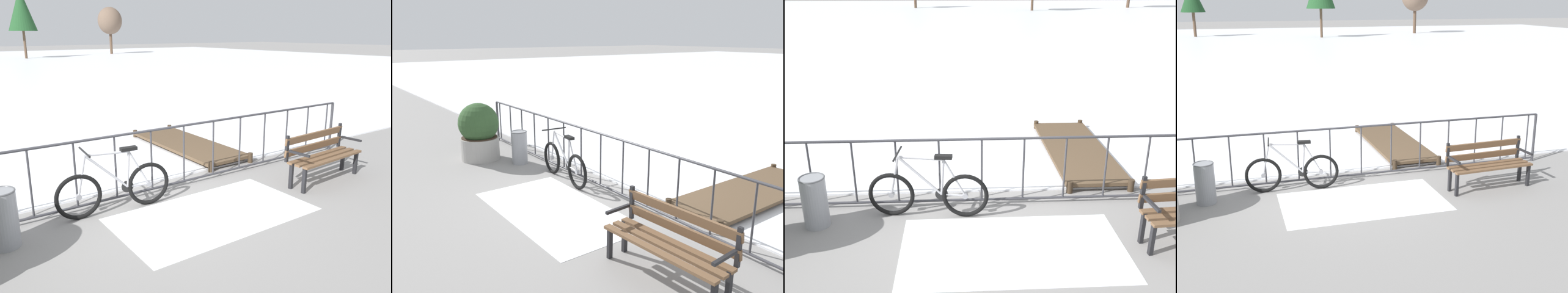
# 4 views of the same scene
# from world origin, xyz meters

# --- Properties ---
(ground_plane) EXTENTS (160.00, 160.00, 0.00)m
(ground_plane) POSITION_xyz_m (0.00, 0.00, 0.00)
(ground_plane) COLOR gray
(frozen_pond) EXTENTS (80.00, 56.00, 0.03)m
(frozen_pond) POSITION_xyz_m (0.00, 28.40, 0.01)
(frozen_pond) COLOR white
(frozen_pond) RESTS_ON ground
(snow_patch) EXTENTS (2.84, 1.57, 0.01)m
(snow_patch) POSITION_xyz_m (0.33, -1.20, 0.00)
(snow_patch) COLOR white
(snow_patch) RESTS_ON ground
(railing_fence) EXTENTS (9.06, 0.06, 1.07)m
(railing_fence) POSITION_xyz_m (0.00, 0.00, 0.56)
(railing_fence) COLOR #38383D
(railing_fence) RESTS_ON ground
(bicycle_near_railing) EXTENTS (1.71, 0.52, 0.97)m
(bicycle_near_railing) POSITION_xyz_m (-0.77, -0.30, 0.37)
(bicycle_near_railing) COLOR black
(bicycle_near_railing) RESTS_ON ground
(park_bench) EXTENTS (1.63, 0.58, 0.89)m
(park_bench) POSITION_xyz_m (2.75, -1.13, 0.51)
(park_bench) COLOR brown
(park_bench) RESTS_ON ground
(trash_bin) EXTENTS (0.35, 0.35, 0.73)m
(trash_bin) POSITION_xyz_m (-2.30, -0.48, 0.37)
(trash_bin) COLOR gray
(trash_bin) RESTS_ON ground
(wooden_dock) EXTENTS (1.10, 3.20, 0.20)m
(wooden_dock) POSITION_xyz_m (1.91, 1.85, 0.12)
(wooden_dock) COLOR brown
(wooden_dock) RESTS_ON ground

